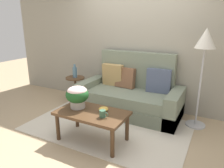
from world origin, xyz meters
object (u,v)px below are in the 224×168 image
side_table (75,85)px  floor_lamp (205,48)px  coffee_mug (103,114)px  table_vase (75,72)px  snack_bowl (103,109)px  potted_plant (77,95)px  couch (130,96)px  coffee_table (92,116)px

side_table → floor_lamp: 2.73m
coffee_mug → table_vase: size_ratio=0.46×
snack_bowl → floor_lamp: bearing=44.1°
floor_lamp → potted_plant: (-1.61, -1.19, -0.67)m
table_vase → floor_lamp: bearing=0.2°
couch → coffee_table: (-0.09, -1.24, 0.06)m
coffee_table → coffee_mug: coffee_mug is taller
table_vase → coffee_mug: bearing=-41.7°
couch → floor_lamp: size_ratio=1.18×
side_table → coffee_mug: coffee_mug is taller
side_table → potted_plant: (0.95, -1.18, 0.29)m
floor_lamp → side_table: bearing=-179.7°
coffee_mug → side_table: bearing=138.4°
couch → snack_bowl: size_ratio=13.69×
floor_lamp → table_vase: size_ratio=5.68×
coffee_table → table_vase: bearing=135.2°
floor_lamp → coffee_mug: 1.89m
coffee_mug → potted_plant: bearing=167.1°
side_table → snack_bowl: side_table is taller
coffee_table → floor_lamp: (1.33, 1.23, 0.93)m
couch → table_vase: bearing=-179.1°
potted_plant → snack_bowl: bearing=6.5°
coffee_table → snack_bowl: size_ratio=7.33×
floor_lamp → table_vase: floor_lamp is taller
floor_lamp → snack_bowl: (-1.18, -1.14, -0.83)m
snack_bowl → table_vase: size_ratio=0.49×
snack_bowl → table_vase: (-1.38, 1.13, 0.17)m
side_table → coffee_mug: 1.96m
floor_lamp → potted_plant: size_ratio=4.71×
snack_bowl → side_table: bearing=140.6°
side_table → potted_plant: 1.54m
couch → snack_bowl: 1.17m
table_vase → couch: bearing=0.9°
couch → coffee_mug: size_ratio=14.45×
potted_plant → coffee_mug: 0.55m
couch → potted_plant: size_ratio=5.57×
side_table → snack_bowl: (1.38, -1.13, 0.12)m
coffee_mug → snack_bowl: (-0.08, 0.17, -0.01)m
coffee_table → floor_lamp: bearing=42.8°
floor_lamp → snack_bowl: size_ratio=11.57×
coffee_table → potted_plant: potted_plant is taller
couch → floor_lamp: floor_lamp is taller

